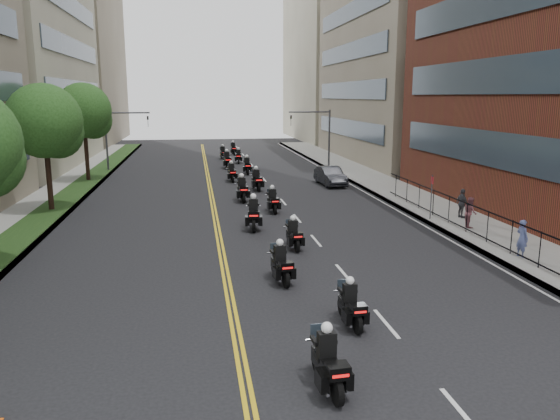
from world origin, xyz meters
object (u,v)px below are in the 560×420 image
at_px(motorcycle_1, 351,307).
at_px(motorcycle_6, 242,190).
at_px(motorcycle_10, 227,161).
at_px(pedestrian_c, 462,203).
at_px(motorcycle_7, 256,181).
at_px(motorcycle_12, 223,153).
at_px(motorcycle_5, 273,202).
at_px(motorcycle_9, 247,167).
at_px(motorcycle_13, 233,149).
at_px(motorcycle_3, 294,236).
at_px(motorcycle_4, 254,215).
at_px(motorcycle_11, 239,157).
at_px(pedestrian_b, 470,212).
at_px(motorcycle_8, 231,173).
at_px(parked_sedan, 330,176).
at_px(pedestrian_a, 522,238).
at_px(motorcycle_0, 328,364).
at_px(motorcycle_2, 281,265).

relative_size(motorcycle_1, motorcycle_6, 0.82).
bearing_deg(motorcycle_10, pedestrian_c, -68.52).
height_order(motorcycle_7, motorcycle_12, motorcycle_7).
height_order(motorcycle_5, motorcycle_12, motorcycle_5).
distance_m(motorcycle_9, motorcycle_13, 16.61).
distance_m(motorcycle_3, motorcycle_4, 4.30).
distance_m(motorcycle_10, motorcycle_13, 12.43).
relative_size(motorcycle_11, pedestrian_c, 1.34).
bearing_deg(pedestrian_b, motorcycle_3, 112.96).
bearing_deg(motorcycle_8, motorcycle_9, 63.76).
bearing_deg(motorcycle_3, motorcycle_8, 90.13).
bearing_deg(motorcycle_10, parked_sedan, -60.86).
bearing_deg(motorcycle_9, pedestrian_a, -71.40).
relative_size(motorcycle_1, motorcycle_5, 0.93).
xyz_separation_m(motorcycle_0, parked_sedan, (7.52, 29.83, 0.07)).
bearing_deg(parked_sedan, motorcycle_4, -122.87).
xyz_separation_m(motorcycle_3, motorcycle_7, (0.10, 16.09, 0.11)).
relative_size(motorcycle_1, motorcycle_9, 0.88).
distance_m(motorcycle_6, parked_sedan, 9.33).
bearing_deg(motorcycle_9, motorcycle_8, -111.87).
height_order(motorcycle_13, pedestrian_c, pedestrian_c).
bearing_deg(motorcycle_13, motorcycle_1, -93.40).
bearing_deg(motorcycle_12, pedestrian_b, -80.17).
height_order(motorcycle_5, motorcycle_13, motorcycle_13).
bearing_deg(motorcycle_2, motorcycle_3, 66.89).
bearing_deg(motorcycle_12, pedestrian_c, -78.07).
xyz_separation_m(motorcycle_5, motorcycle_12, (-1.47, 29.01, -0.01)).
bearing_deg(motorcycle_5, parked_sedan, 55.56).
relative_size(motorcycle_0, pedestrian_b, 1.41).
xyz_separation_m(motorcycle_0, motorcycle_9, (1.61, 36.99, 0.03)).
bearing_deg(motorcycle_11, motorcycle_8, -91.26).
bearing_deg(motorcycle_5, motorcycle_4, -113.59).
height_order(motorcycle_1, motorcycle_13, motorcycle_13).
bearing_deg(motorcycle_11, motorcycle_5, -83.86).
xyz_separation_m(motorcycle_1, parked_sedan, (5.93, 26.29, 0.12)).
distance_m(motorcycle_3, motorcycle_13, 41.32).
height_order(motorcycle_7, pedestrian_c, motorcycle_7).
xyz_separation_m(motorcycle_3, motorcycle_5, (0.19, 8.13, 0.04)).
height_order(motorcycle_1, motorcycle_2, motorcycle_2).
distance_m(motorcycle_10, pedestrian_a, 33.97).
distance_m(motorcycle_10, pedestrian_b, 29.09).
relative_size(motorcycle_3, motorcycle_6, 0.83).
relative_size(motorcycle_9, pedestrian_b, 1.47).
bearing_deg(motorcycle_0, pedestrian_c, 50.45).
bearing_deg(motorcycle_9, motorcycle_0, -91.91).
bearing_deg(motorcycle_5, pedestrian_c, -22.84).
height_order(motorcycle_9, motorcycle_10, motorcycle_10).
distance_m(motorcycle_3, motorcycle_8, 20.70).
xyz_separation_m(motorcycle_1, motorcycle_3, (-0.20, 8.75, 0.00)).
relative_size(motorcycle_0, motorcycle_11, 1.01).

